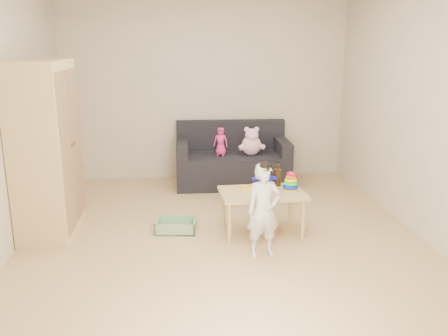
{
  "coord_description": "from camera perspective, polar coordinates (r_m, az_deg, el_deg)",
  "views": [
    {
      "loc": [
        -0.45,
        -4.51,
        1.92
      ],
      "look_at": [
        0.05,
        0.25,
        0.65
      ],
      "focal_mm": 38.0,
      "sensor_mm": 36.0,
      "label": 1
    }
  ],
  "objects": [
    {
      "name": "room",
      "position": [
        4.57,
        -0.3,
        7.08
      ],
      "size": [
        4.5,
        4.5,
        4.5
      ],
      "color": "tan",
      "rests_on": "ground"
    },
    {
      "name": "wardrobe",
      "position": [
        5.1,
        -20.61,
        2.13
      ],
      "size": [
        0.49,
        0.98,
        1.76
      ],
      "primitive_type": "cube",
      "color": "#EBD081",
      "rests_on": "ground"
    },
    {
      "name": "sofa",
      "position": [
        6.57,
        1.03,
        -0.17
      ],
      "size": [
        1.55,
        0.8,
        0.43
      ],
      "primitive_type": "cube",
      "rotation": [
        0.0,
        0.0,
        -0.02
      ],
      "color": "black",
      "rests_on": "ground"
    },
    {
      "name": "play_table",
      "position": [
        4.92,
        4.56,
        -5.32
      ],
      "size": [
        0.88,
        0.58,
        0.45
      ],
      "primitive_type": "cube",
      "rotation": [
        0.0,
        0.0,
        0.04
      ],
      "color": "tan",
      "rests_on": "ground"
    },
    {
      "name": "storage_bin",
      "position": [
        5.03,
        -5.77,
        -6.86
      ],
      "size": [
        0.45,
        0.36,
        0.12
      ],
      "primitive_type": null,
      "rotation": [
        0.0,
        0.0,
        -0.13
      ],
      "color": "#7BA477",
      "rests_on": "ground"
    },
    {
      "name": "toddler",
      "position": [
        4.35,
        4.81,
        -5.26
      ],
      "size": [
        0.34,
        0.25,
        0.85
      ],
      "primitive_type": "imported",
      "rotation": [
        0.0,
        0.0,
        0.13
      ],
      "color": "silver",
      "rests_on": "ground"
    },
    {
      "name": "pink_bear",
      "position": [
        6.46,
        3.32,
        3.01
      ],
      "size": [
        0.35,
        0.32,
        0.33
      ],
      "primitive_type": null,
      "rotation": [
        0.0,
        0.0,
        0.32
      ],
      "color": "#FFBBD6",
      "rests_on": "sofa"
    },
    {
      "name": "doll",
      "position": [
        6.41,
        -0.41,
        3.18
      ],
      "size": [
        0.22,
        0.18,
        0.38
      ],
      "primitive_type": "imported",
      "rotation": [
        0.0,
        0.0,
        -0.27
      ],
      "color": "#EC2C84",
      "rests_on": "sofa"
    },
    {
      "name": "ring_stacker",
      "position": [
        4.91,
        8.02,
        -1.8
      ],
      "size": [
        0.17,
        0.17,
        0.19
      ],
      "color": "yellow",
      "rests_on": "play_table"
    },
    {
      "name": "brown_bottle",
      "position": [
        5.04,
        6.44,
        -1.04
      ],
      "size": [
        0.08,
        0.08,
        0.23
      ],
      "color": "black",
      "rests_on": "play_table"
    },
    {
      "name": "blue_plush",
      "position": [
        4.96,
        4.93,
        -0.91
      ],
      "size": [
        0.24,
        0.21,
        0.25
      ],
      "primitive_type": null,
      "rotation": [
        0.0,
        0.0,
        -0.24
      ],
      "color": "#181EDD",
      "rests_on": "play_table"
    },
    {
      "name": "wooden_figure",
      "position": [
        4.78,
        4.26,
        -2.33
      ],
      "size": [
        0.05,
        0.04,
        0.12
      ],
      "primitive_type": null,
      "rotation": [
        0.0,
        0.0,
        0.07
      ],
      "color": "brown",
      "rests_on": "play_table"
    },
    {
      "name": "yellow_book",
      "position": [
        4.91,
        3.25,
        -2.49
      ],
      "size": [
        0.2,
        0.2,
        0.01
      ],
      "primitive_type": "cube",
      "rotation": [
        0.0,
        0.0,
        -0.05
      ],
      "color": "yellow",
      "rests_on": "play_table"
    }
  ]
}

